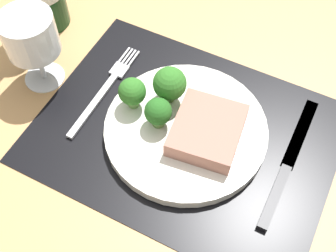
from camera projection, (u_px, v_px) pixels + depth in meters
ground_plane at (185, 139)px, 65.29cm from camera, size 140.00×110.00×3.00cm
placemat at (185, 133)px, 63.91cm from camera, size 42.61×32.20×0.30cm
plate at (186, 130)px, 63.12cm from camera, size 23.52×23.52×1.60cm
steak at (209, 128)px, 60.71cm from camera, size 10.36×11.38×2.78cm
broccoli_center at (158, 112)px, 60.39cm from camera, size 3.90×3.90×4.95cm
broccoli_near_fork at (170, 84)px, 62.08cm from camera, size 4.89×4.89×6.19cm
broccoli_back_left at (131, 94)px, 61.87cm from camera, size 4.03×4.03×5.23cm
fork at (105, 89)px, 67.90cm from camera, size 2.40×19.20×0.50cm
knife at (285, 170)px, 60.06cm from camera, size 1.80×23.00×0.80cm
wine_glass at (31, 38)px, 62.52cm from camera, size 7.91×7.91×12.58cm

